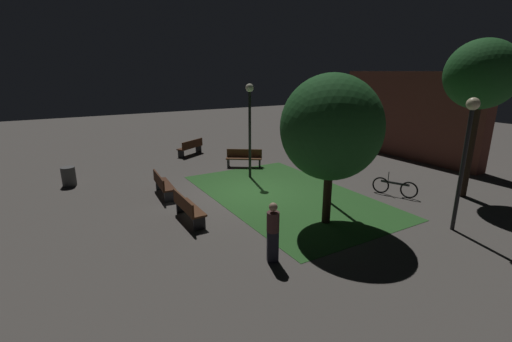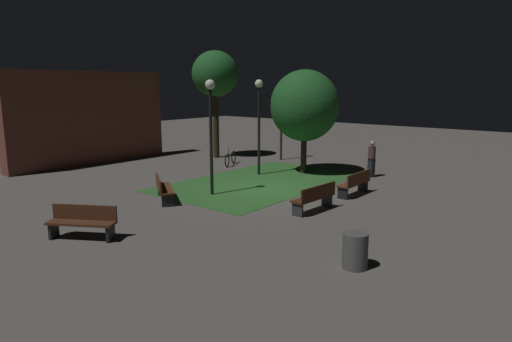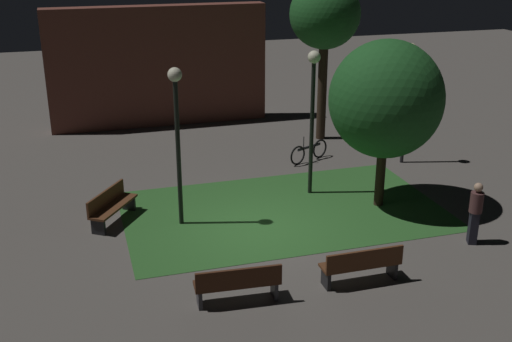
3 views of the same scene
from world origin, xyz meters
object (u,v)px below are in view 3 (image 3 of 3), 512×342
at_px(tree_left_canopy, 386,100).
at_px(bicycle, 309,152).
at_px(pedestrian, 475,212).
at_px(bench_corner, 111,205).
at_px(tree_near_wall, 325,16).
at_px(bench_path_side, 362,264).
at_px(lamp_post_near_wall, 177,119).
at_px(lamp_post_path_center, 313,98).
at_px(bench_front_right, 238,283).
at_px(lamp_post_plaza_east, 408,82).

xyz_separation_m(tree_left_canopy, bicycle, (-0.58, 4.02, -2.74)).
xyz_separation_m(tree_left_canopy, pedestrian, (1.15, -2.81, -2.23)).
bearing_deg(bench_corner, tree_near_wall, 32.97).
relative_size(bench_path_side, lamp_post_near_wall, 0.43).
height_order(tree_left_canopy, pedestrian, tree_left_canopy).
xyz_separation_m(lamp_post_near_wall, pedestrian, (6.76, -3.17, -2.04)).
bearing_deg(lamp_post_path_center, tree_near_wall, 64.68).
xyz_separation_m(lamp_post_near_wall, lamp_post_path_center, (4.05, 1.02, 0.03)).
height_order(lamp_post_near_wall, lamp_post_path_center, lamp_post_path_center).
relative_size(bench_corner, tree_left_canopy, 0.37).
bearing_deg(pedestrian, bench_corner, 155.81).
bearing_deg(pedestrian, lamp_post_path_center, 122.88).
bearing_deg(bench_corner, bicycle, 23.78).
relative_size(bench_front_right, bench_corner, 1.04).
distance_m(tree_left_canopy, lamp_post_near_wall, 5.63).
bearing_deg(bench_path_side, pedestrian, 15.90).
bearing_deg(lamp_post_plaza_east, pedestrian, -102.10).
bearing_deg(bicycle, bench_front_right, -120.37).
relative_size(tree_left_canopy, tree_near_wall, 0.80).
xyz_separation_m(bench_corner, tree_left_canopy, (7.38, -1.02, 2.60)).
xyz_separation_m(bench_front_right, lamp_post_near_wall, (-0.45, 4.17, 2.40)).
bearing_deg(tree_near_wall, pedestrian, -87.62).
relative_size(bench_path_side, lamp_post_plaza_east, 0.45).
bearing_deg(lamp_post_path_center, tree_left_canopy, -41.55).
height_order(bench_front_right, lamp_post_plaza_east, lamp_post_plaza_east).
height_order(bench_path_side, bench_corner, same).
bearing_deg(lamp_post_plaza_east, lamp_post_near_wall, -161.68).
distance_m(tree_near_wall, lamp_post_near_wall, 8.87).
distance_m(lamp_post_near_wall, lamp_post_plaza_east, 8.44).
bearing_deg(bench_front_right, lamp_post_plaza_east, 42.06).
relative_size(bench_front_right, bicycle, 1.15).
relative_size(bench_front_right, tree_near_wall, 0.31).
relative_size(tree_near_wall, pedestrian, 3.63).
relative_size(lamp_post_near_wall, lamp_post_path_center, 0.99).
distance_m(tree_left_canopy, lamp_post_path_center, 2.09).
xyz_separation_m(bench_path_side, lamp_post_near_wall, (-3.25, 4.17, 2.40)).
relative_size(bench_corner, bicycle, 1.10).
bearing_deg(bench_path_side, bench_corner, 136.10).
relative_size(bench_front_right, pedestrian, 1.14).
bearing_deg(tree_near_wall, bicycle, -120.54).
height_order(lamp_post_near_wall, bicycle, lamp_post_near_wall).
height_order(tree_near_wall, lamp_post_plaza_east, tree_near_wall).
distance_m(lamp_post_plaza_east, lamp_post_path_center, 4.28).
relative_size(tree_near_wall, lamp_post_plaza_east, 1.45).
xyz_separation_m(bench_corner, pedestrian, (8.52, -3.83, 0.37)).
bearing_deg(tree_near_wall, tree_left_canopy, -96.97).
bearing_deg(lamp_post_plaza_east, tree_left_canopy, -128.48).
bearing_deg(lamp_post_near_wall, pedestrian, -25.13).
bearing_deg(bench_corner, bench_front_right, -65.39).
bearing_deg(bicycle, bench_path_side, -102.81).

